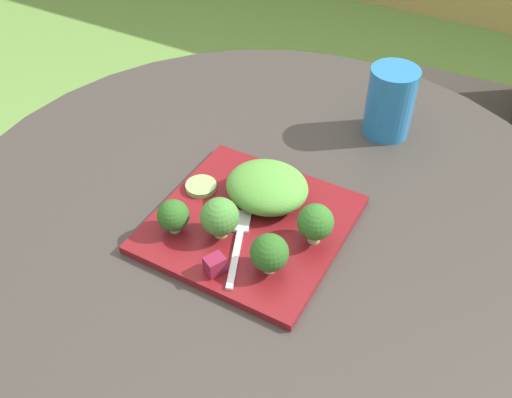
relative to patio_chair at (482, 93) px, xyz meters
The scene contains 12 objects.
patio_table 0.93m from the patio_chair, 102.62° to the right, with size 1.07×1.07×0.75m.
patio_chair is the anchor object (origin of this frame).
salad_plate 1.01m from the patio_chair, 102.26° to the right, with size 0.28×0.28×0.01m, color maroon.
drinking_glass 0.68m from the patio_chair, 99.76° to the right, with size 0.09×0.09×0.13m.
fork 1.05m from the patio_chair, 101.12° to the right, with size 0.07×0.15×0.00m.
lettuce_mound 0.96m from the patio_chair, 102.79° to the right, with size 0.13×0.12×0.05m, color #519338.
broccoli_floret_0 1.07m from the patio_chair, 97.32° to the right, with size 0.05×0.05×0.06m.
broccoli_floret_1 1.07m from the patio_chair, 102.79° to the right, with size 0.06×0.06×0.07m.
broccoli_floret_2 0.99m from the patio_chair, 96.04° to the right, with size 0.05×0.05×0.07m.
broccoli_floret_3 1.10m from the patio_chair, 105.91° to the right, with size 0.05×0.05×0.06m.
cucumber_slice_0 1.01m from the patio_chair, 108.48° to the right, with size 0.05×0.05×0.01m, color #8EB766.
beet_chunk_0 1.12m from the patio_chair, 100.43° to the right, with size 0.03×0.02×0.03m, color maroon.
Camera 1 is at (0.31, -0.58, 1.38)m, focal length 39.32 mm.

